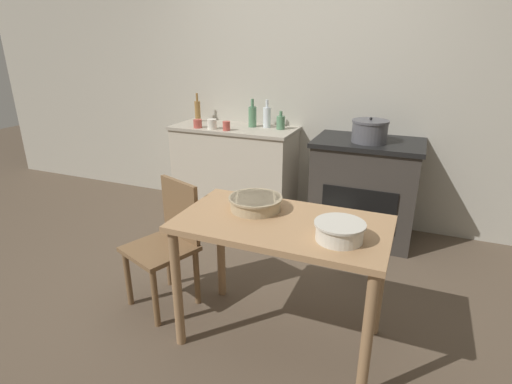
{
  "coord_description": "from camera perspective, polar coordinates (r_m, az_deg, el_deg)",
  "views": [
    {
      "loc": [
        1.13,
        -2.25,
        1.71
      ],
      "look_at": [
        0.0,
        0.46,
        0.6
      ],
      "focal_mm": 28.0,
      "sensor_mm": 36.0,
      "label": 1
    }
  ],
  "objects": [
    {
      "name": "cup_center",
      "position": [
        3.98,
        -8.33,
        9.64
      ],
      "size": [
        0.08,
        0.08,
        0.08
      ],
      "primitive_type": "cylinder",
      "color": "#B74C42",
      "rests_on": "counter_cabinet"
    },
    {
      "name": "bottle_far_left",
      "position": [
        3.88,
        3.54,
        9.92
      ],
      "size": [
        0.08,
        0.08,
        0.17
      ],
      "color": "#517F5B",
      "rests_on": "counter_cabinet"
    },
    {
      "name": "counter_cabinet",
      "position": [
        4.12,
        -3.01,
        3.02
      ],
      "size": [
        1.23,
        0.56,
        0.92
      ],
      "color": "beige",
      "rests_on": "ground_plane"
    },
    {
      "name": "mixing_bowl_large",
      "position": [
        2.02,
        11.85,
        -5.39
      ],
      "size": [
        0.25,
        0.25,
        0.09
      ],
      "color": "silver",
      "rests_on": "work_table"
    },
    {
      "name": "flour_sack",
      "position": [
        3.44,
        10.19,
        -6.22
      ],
      "size": [
        0.29,
        0.2,
        0.35
      ],
      "primitive_type": "cube",
      "color": "beige",
      "rests_on": "ground_plane"
    },
    {
      "name": "mixing_bowl_small",
      "position": [
        2.33,
        -0.07,
        -1.5
      ],
      "size": [
        0.31,
        0.31,
        0.08
      ],
      "color": "tan",
      "rests_on": "work_table"
    },
    {
      "name": "work_table",
      "position": [
        2.26,
        3.68,
        -6.98
      ],
      "size": [
        1.16,
        0.64,
        0.79
      ],
      "color": "#A87F56",
      "rests_on": "ground_plane"
    },
    {
      "name": "chair",
      "position": [
        2.76,
        -12.45,
        -6.79
      ],
      "size": [
        0.52,
        0.52,
        0.86
      ],
      "rotation": [
        0.0,
        0.0,
        -0.36
      ],
      "color": "brown",
      "rests_on": "ground_plane"
    },
    {
      "name": "cup_center_right",
      "position": [
        3.91,
        -6.31,
        9.62
      ],
      "size": [
        0.09,
        0.09,
        0.09
      ],
      "primitive_type": "cylinder",
      "color": "silver",
      "rests_on": "counter_cabinet"
    },
    {
      "name": "bottle_left",
      "position": [
        3.98,
        -0.51,
        10.79
      ],
      "size": [
        0.08,
        0.08,
        0.27
      ],
      "color": "#517F5B",
      "rests_on": "counter_cabinet"
    },
    {
      "name": "wall_back",
      "position": [
        4.03,
        6.34,
        14.34
      ],
      "size": [
        8.0,
        0.07,
        2.55
      ],
      "color": "#B2AD9E",
      "rests_on": "ground_plane"
    },
    {
      "name": "stove",
      "position": [
        3.74,
        15.21,
        0.35
      ],
      "size": [
        0.93,
        0.64,
        0.91
      ],
      "color": "#38332D",
      "rests_on": "ground_plane"
    },
    {
      "name": "stock_pot",
      "position": [
        3.53,
        15.94,
        8.37
      ],
      "size": [
        0.31,
        0.31,
        0.21
      ],
      "color": "#4C4C51",
      "rests_on": "stove"
    },
    {
      "name": "bottle_center_left",
      "position": [
        3.95,
        1.57,
        10.69
      ],
      "size": [
        0.08,
        0.08,
        0.27
      ],
      "color": "silver",
      "rests_on": "counter_cabinet"
    },
    {
      "name": "ground_plane",
      "position": [
        3.05,
        -3.45,
        -13.52
      ],
      "size": [
        14.0,
        14.0,
        0.0
      ],
      "primitive_type": "plane",
      "color": "brown"
    },
    {
      "name": "bottle_mid_left",
      "position": [
        4.31,
        -8.34,
        11.44
      ],
      "size": [
        0.06,
        0.06,
        0.29
      ],
      "color": "olive",
      "rests_on": "counter_cabinet"
    },
    {
      "name": "cup_mid_right",
      "position": [
        3.83,
        -4.25,
        9.4
      ],
      "size": [
        0.07,
        0.07,
        0.09
      ],
      "primitive_type": "cylinder",
      "color": "#B74C42",
      "rests_on": "counter_cabinet"
    }
  ]
}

